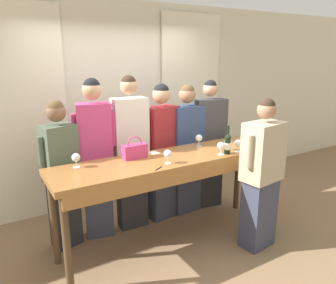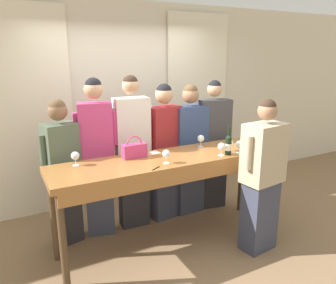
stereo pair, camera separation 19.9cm
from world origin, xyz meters
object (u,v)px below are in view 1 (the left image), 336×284
wine_glass_front_left (76,158)px  guest_navy_coat (186,148)px  wine_glass_center_right (238,144)px  wine_glass_center_mid (221,146)px  guest_cream_sweater (131,152)px  wine_bottle (228,143)px  wine_glass_front_mid (168,154)px  guest_striped_shirt (162,151)px  guest_beige_cap (208,144)px  wine_glass_center_left (228,142)px  guest_pink_top (96,156)px  host_pouring (261,176)px  guest_olive_jacket (61,173)px  wine_glass_front_right (199,138)px  handbag (135,151)px  tasting_bar (172,167)px

wine_glass_front_left → guest_navy_coat: guest_navy_coat is taller
wine_glass_front_left → wine_glass_center_right: same height
wine_glass_center_mid → guest_cream_sweater: 1.07m
wine_bottle → wine_glass_center_mid: size_ratio=2.21×
wine_glass_front_mid → wine_glass_center_mid: size_ratio=1.00×
wine_glass_front_mid → wine_glass_center_mid: bearing=-3.8°
guest_striped_shirt → guest_beige_cap: bearing=0.0°
wine_glass_center_left → guest_pink_top: guest_pink_top is taller
wine_glass_center_right → guest_navy_coat: size_ratio=0.08×
guest_cream_sweater → wine_glass_front_mid: bearing=-83.4°
wine_glass_front_left → wine_glass_center_mid: (1.48, -0.40, 0.00)m
wine_glass_center_mid → guest_navy_coat: 0.80m
wine_glass_front_mid → wine_glass_center_mid: (0.65, -0.04, 0.00)m
guest_beige_cap → guest_striped_shirt: bearing=-180.0°
wine_glass_center_left → host_pouring: host_pouring is taller
wine_glass_front_mid → guest_navy_coat: size_ratio=0.08×
wine_glass_front_mid → guest_olive_jacket: size_ratio=0.09×
wine_bottle → guest_cream_sweater: (-0.82, 0.77, -0.17)m
guest_olive_jacket → guest_beige_cap: size_ratio=0.93×
wine_glass_front_right → host_pouring: host_pouring is taller
wine_glass_front_left → wine_bottle: bearing=-14.5°
wine_glass_front_mid → guest_striped_shirt: size_ratio=0.08×
guest_navy_coat → guest_olive_jacket: bearing=180.0°
wine_bottle → wine_glass_front_mid: size_ratio=2.21×
guest_pink_top → host_pouring: bearing=-37.8°
handbag → guest_olive_jacket: (-0.69, 0.39, -0.25)m
guest_striped_shirt → wine_glass_front_left: bearing=-162.8°
tasting_bar → wine_glass_center_mid: (0.51, -0.19, 0.21)m
wine_bottle → wine_glass_front_right: wine_bottle is taller
handbag → wine_glass_center_left: 1.08m
wine_glass_front_left → wine_glass_front_right: 1.47m
wine_bottle → guest_olive_jacket: size_ratio=0.19×
wine_glass_front_left → guest_cream_sweater: bearing=25.9°
wine_glass_front_right → wine_glass_center_left: same height
wine_glass_front_mid → guest_pink_top: (-0.51, 0.72, -0.14)m
wine_glass_front_left → handbag: bearing=-3.0°
wine_bottle → guest_olive_jacket: bearing=155.0°
wine_bottle → wine_glass_center_left: 0.13m
wine_bottle → handbag: (-0.95, 0.37, -0.03)m
handbag → wine_glass_front_mid: handbag is taller
guest_striped_shirt → guest_beige_cap: 0.74m
guest_navy_coat → wine_glass_center_left: bearing=-80.7°
wine_glass_front_left → guest_striped_shirt: bearing=17.2°
wine_glass_front_mid → wine_glass_center_right: size_ratio=1.00×
handbag → wine_glass_center_mid: bearing=-23.1°
handbag → guest_pink_top: size_ratio=0.14×
tasting_bar → wine_bottle: bearing=-18.0°
wine_glass_center_mid → guest_striped_shirt: (-0.31, 0.76, -0.20)m
handbag → guest_striped_shirt: size_ratio=0.15×
handbag → guest_pink_top: (-0.30, 0.39, -0.12)m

